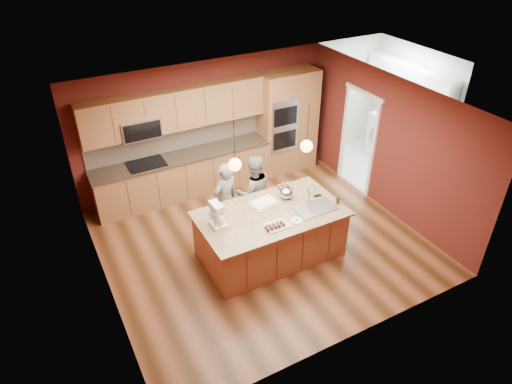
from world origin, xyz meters
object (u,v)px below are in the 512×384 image
person_left (225,200)px  person_right (254,192)px  stand_mixer (217,216)px  mixing_bowl (286,193)px  island (271,233)px

person_left → person_right: 0.58m
stand_mixer → person_right: bearing=34.2°
person_left → mixing_bowl: (0.87, -0.67, 0.26)m
island → mixing_bowl: island is taller
person_right → stand_mixer: person_right is taller
person_left → stand_mixer: person_left is taller
person_left → person_right: bearing=163.1°
mixing_bowl → person_left: bearing=142.2°
person_left → mixing_bowl: size_ratio=5.97×
island → mixing_bowl: size_ratio=9.87×
person_left → mixing_bowl: person_left is taller
island → stand_mixer: bearing=173.7°
person_left → stand_mixer: size_ratio=3.55×
person_right → stand_mixer: bearing=45.2°
person_left → person_right: person_left is taller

